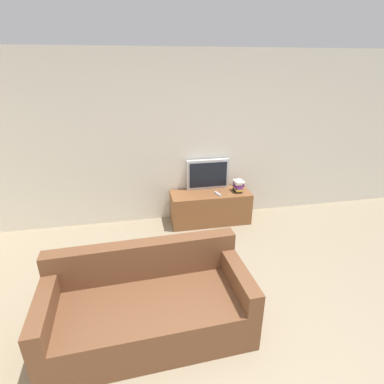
# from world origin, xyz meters

# --- Properties ---
(wall_back) EXTENTS (9.00, 0.06, 2.60)m
(wall_back) POSITION_xyz_m (0.00, 3.03, 1.30)
(wall_back) COLOR silver
(wall_back) RESTS_ON ground_plane
(tv_stand) EXTENTS (1.25, 0.49, 0.51)m
(tv_stand) POSITION_xyz_m (0.40, 2.74, 0.25)
(tv_stand) COLOR brown
(tv_stand) RESTS_ON ground_plane
(television) EXTENTS (0.69, 0.09, 0.48)m
(television) POSITION_xyz_m (0.40, 2.94, 0.75)
(television) COLOR silver
(television) RESTS_ON tv_stand
(couch) EXTENTS (1.89, 0.94, 0.79)m
(couch) POSITION_xyz_m (-0.70, 0.73, 0.27)
(couch) COLOR brown
(couch) RESTS_ON ground_plane
(book_stack) EXTENTS (0.16, 0.22, 0.18)m
(book_stack) POSITION_xyz_m (0.85, 2.71, 0.60)
(book_stack) COLOR black
(book_stack) RESTS_ON tv_stand
(remote_on_stand) EXTENTS (0.08, 0.17, 0.02)m
(remote_on_stand) POSITION_xyz_m (0.50, 2.64, 0.52)
(remote_on_stand) COLOR #B7B7B7
(remote_on_stand) RESTS_ON tv_stand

